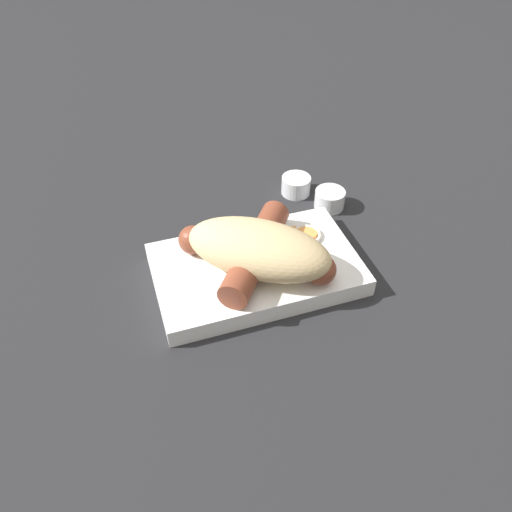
# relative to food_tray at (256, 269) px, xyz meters

# --- Properties ---
(ground_plane) EXTENTS (3.00, 3.00, 0.00)m
(ground_plane) POSITION_rel_food_tray_xyz_m (0.00, 0.00, -0.01)
(ground_plane) COLOR #232326
(food_tray) EXTENTS (0.25, 0.15, 0.02)m
(food_tray) POSITION_rel_food_tray_xyz_m (0.00, 0.00, 0.00)
(food_tray) COLOR white
(food_tray) RESTS_ON ground_plane
(bread_roll) EXTENTS (0.19, 0.17, 0.06)m
(bread_roll) POSITION_rel_food_tray_xyz_m (-0.00, 0.01, 0.04)
(bread_roll) COLOR #DBBC84
(bread_roll) RESTS_ON food_tray
(sausage) EXTENTS (0.16, 0.15, 0.04)m
(sausage) POSITION_rel_food_tray_xyz_m (0.00, 0.00, 0.03)
(sausage) COLOR brown
(sausage) RESTS_ON food_tray
(pickled_veggies) EXTENTS (0.05, 0.05, 0.01)m
(pickled_veggies) POSITION_rel_food_tray_xyz_m (-0.07, -0.03, 0.01)
(pickled_veggies) COLOR #F99E4C
(pickled_veggies) RESTS_ON food_tray
(condiment_cup_near) EXTENTS (0.04, 0.04, 0.03)m
(condiment_cup_near) POSITION_rel_food_tray_xyz_m (-0.15, -0.10, -0.00)
(condiment_cup_near) COLOR silver
(condiment_cup_near) RESTS_ON ground_plane
(condiment_cup_far) EXTENTS (0.04, 0.04, 0.03)m
(condiment_cup_far) POSITION_rel_food_tray_xyz_m (-0.11, -0.15, -0.00)
(condiment_cup_far) COLOR silver
(condiment_cup_far) RESTS_ON ground_plane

